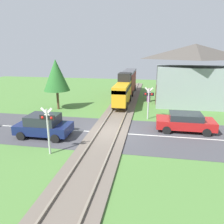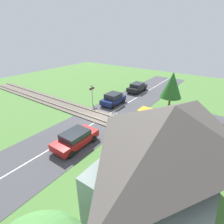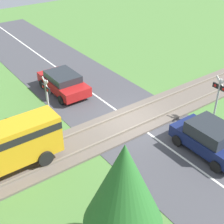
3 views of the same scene
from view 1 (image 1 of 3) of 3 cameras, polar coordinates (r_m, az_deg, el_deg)
ground_plane at (r=16.19m, az=-0.91°, el=-5.48°), size 60.00×60.00×0.00m
road_surface at (r=16.19m, az=-0.91°, el=-5.44°), size 48.00×6.40×0.02m
track_bed at (r=16.17m, az=-0.91°, el=-5.25°), size 2.80×48.00×0.24m
train at (r=26.54m, az=3.81°, el=7.21°), size 1.58×12.68×3.18m
car_near_crossing at (r=16.03m, az=-17.41°, el=-3.36°), size 3.79×2.05×1.59m
car_far_side at (r=17.23m, az=18.56°, el=-2.37°), size 4.23×2.05×1.38m
crossing_signal_west_approach at (r=12.95m, az=-16.45°, el=-3.12°), size 0.90×0.18×2.85m
crossing_signal_east_approach at (r=19.10m, az=9.52°, el=3.44°), size 0.90×0.18×2.85m
station_building at (r=25.13m, az=20.32°, el=8.79°), size 8.07×4.98×6.49m
pedestrian_by_station at (r=25.87m, az=9.57°, el=4.26°), size 0.40×0.40×1.63m
tree_roadside_hedge at (r=22.61m, az=-14.39°, el=9.29°), size 2.58×2.58×5.02m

